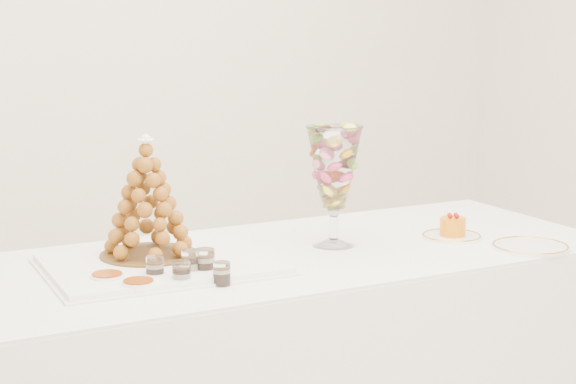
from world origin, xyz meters
TOP-DOWN VIEW (x-y plane):
  - buffet_table at (0.01, 0.14)m, footprint 2.10×0.85m
  - lace_tray at (-0.38, 0.15)m, footprint 0.66×0.50m
  - macaron_vase at (0.20, 0.16)m, footprint 0.17×0.17m
  - cake_plate at (0.59, 0.07)m, footprint 0.20×0.20m
  - spare_plate at (0.73, -0.16)m, footprint 0.24×0.24m
  - verrine_a at (-0.44, 0.03)m, footprint 0.06×0.06m
  - verrine_b at (-0.33, 0.03)m, footprint 0.07×0.07m
  - verrine_c at (-0.30, 0.02)m, footprint 0.07×0.07m
  - verrine_d at (-0.39, -0.05)m, footprint 0.06×0.06m
  - verrine_e at (-0.29, -0.09)m, footprint 0.05×0.05m
  - ramekin_back at (-0.57, 0.06)m, footprint 0.09×0.09m
  - ramekin_front at (-0.51, -0.04)m, footprint 0.09×0.09m
  - croquembouche at (-0.39, 0.23)m, footprint 0.29×0.29m
  - mousse_cake at (0.60, 0.06)m, footprint 0.08×0.08m

SIDE VIEW (x-z plane):
  - buffet_table at x=0.01m, z-range 0.00..0.80m
  - cake_plate at x=0.59m, z-range 0.80..0.80m
  - spare_plate at x=0.73m, z-range 0.80..0.81m
  - lace_tray at x=-0.38m, z-range 0.80..0.82m
  - ramekin_front at x=-0.51m, z-range 0.80..0.82m
  - ramekin_back at x=-0.57m, z-range 0.80..0.82m
  - verrine_e at x=-0.29m, z-range 0.80..0.86m
  - verrine_d at x=-0.39m, z-range 0.80..0.86m
  - verrine_a at x=-0.44m, z-range 0.80..0.86m
  - verrine_b at x=-0.33m, z-range 0.80..0.87m
  - verrine_c at x=-0.30m, z-range 0.80..0.87m
  - mousse_cake at x=0.60m, z-range 0.80..0.87m
  - croquembouche at x=-0.39m, z-range 0.81..1.17m
  - macaron_vase at x=0.20m, z-range 0.85..1.23m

